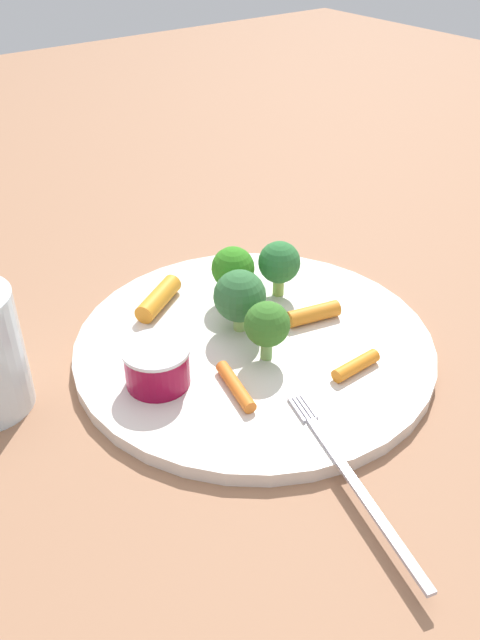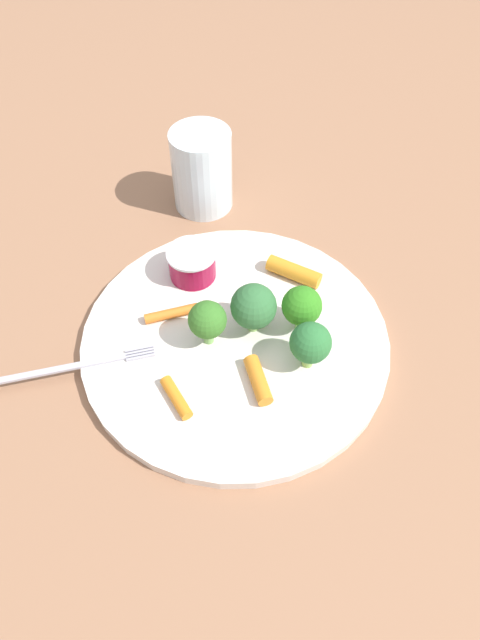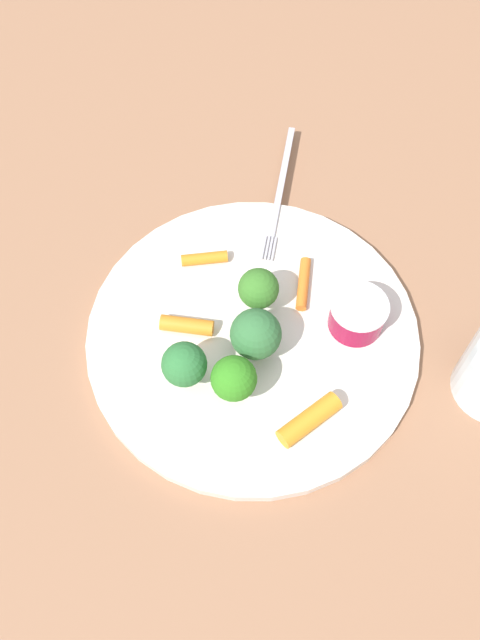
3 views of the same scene
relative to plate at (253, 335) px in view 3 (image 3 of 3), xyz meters
The scene contains 12 objects.
ground_plane 0.01m from the plate, ahead, with size 2.40×2.40×0.00m, color #936649.
plate is the anchor object (origin of this frame).
sauce_cup 0.10m from the plate, 92.95° to the left, with size 0.05×0.05×0.03m.
broccoli_floret_0 0.04m from the plate, ahead, with size 0.05×0.05×0.06m.
broccoli_floret_1 0.08m from the plate, 20.40° to the right, with size 0.04×0.04×0.05m.
broccoli_floret_2 0.05m from the plate, 164.15° to the left, with size 0.04×0.04×0.05m.
broccoli_floret_3 0.09m from the plate, 55.09° to the right, with size 0.04×0.04×0.05m.
carrot_stick_0 0.10m from the plate, 22.40° to the left, with size 0.02×0.02×0.06m, color orange.
carrot_stick_1 0.09m from the plate, 154.88° to the right, with size 0.01×0.01×0.04m, color orange.
carrot_stick_2 0.06m from the plate, 98.36° to the right, with size 0.01×0.01×0.05m, color orange.
carrot_stick_3 0.07m from the plate, 130.28° to the left, with size 0.01×0.01×0.06m, color orange.
fork 0.17m from the plate, 164.53° to the left, with size 0.17×0.06×0.00m.
Camera 3 is at (0.30, -0.04, 0.57)m, focal length 38.41 mm.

